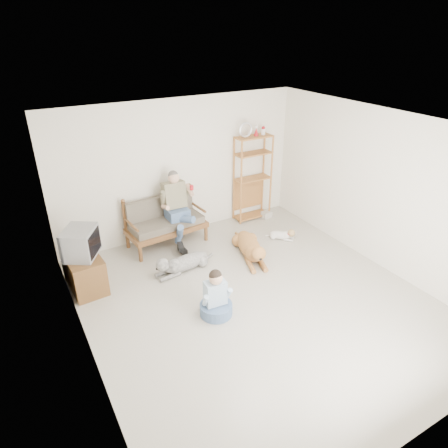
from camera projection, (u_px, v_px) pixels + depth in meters
floor at (256, 301)px, 6.26m from camera, size 5.50×5.50×0.00m
ceiling at (264, 129)px, 5.03m from camera, size 5.50×5.50×0.00m
wall_back at (180, 169)px, 7.77m from camera, size 5.00×0.00×5.00m
wall_front at (436, 346)px, 3.52m from camera, size 5.00×0.00×5.00m
wall_left at (78, 273)px, 4.54m from camera, size 0.00×5.50×5.50m
wall_right at (382, 191)px, 6.75m from camera, size 0.00×5.50×5.50m
loveseat at (165, 220)px, 7.70m from camera, size 1.55×0.82×0.95m
man at (179, 214)px, 7.51m from camera, size 0.56×0.79×1.29m
etagere at (253, 178)px, 8.50m from camera, size 0.82×0.36×2.14m
book_stack at (267, 214)px, 8.90m from camera, size 0.23×0.18×0.14m
tv_stand at (84, 271)px, 6.45m from camera, size 0.56×0.93×0.60m
crt_tv at (81, 243)px, 6.21m from camera, size 0.67×0.71×0.47m
wall_outlet at (124, 231)px, 7.68m from camera, size 0.12×0.02×0.08m
golden_retriever at (251, 248)px, 7.35m from camera, size 0.66×1.48×0.46m
shaggy_dog at (181, 263)px, 6.94m from camera, size 1.26×0.42×0.38m
terrier at (283, 235)px, 7.99m from camera, size 0.48×0.49×0.24m
child at (216, 299)px, 5.86m from camera, size 0.49×0.49×0.77m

